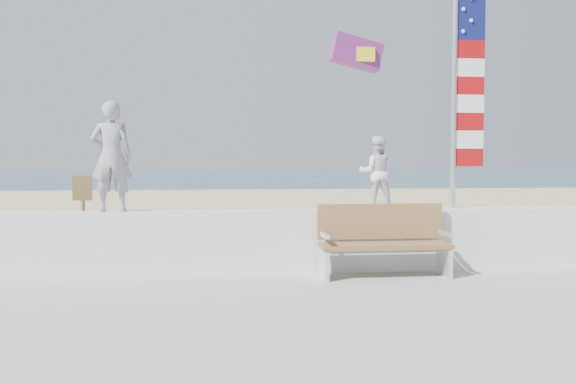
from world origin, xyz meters
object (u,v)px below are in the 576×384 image
bench (383,240)px  flag (463,79)px  child (377,173)px  adult (111,156)px

bench → flag: (1.30, 0.45, 2.30)m
child → flag: (1.28, -0.00, 1.38)m
bench → adult: bearing=173.1°
adult → child: size_ratio=1.44×
flag → adult: bearing=180.0°
adult → bench: 3.96m
bench → flag: 2.69m
adult → flag: size_ratio=0.44×
child → flag: size_ratio=0.31×
child → bench: size_ratio=0.59×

